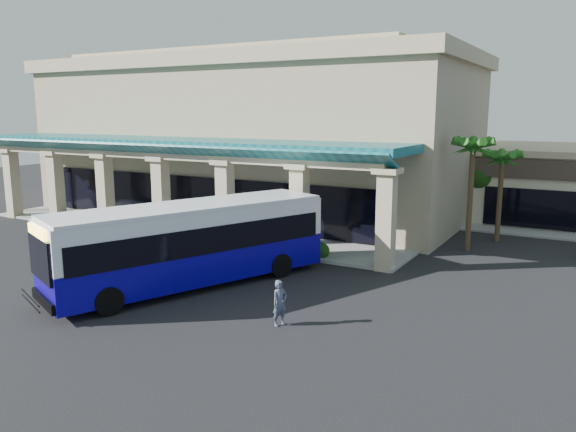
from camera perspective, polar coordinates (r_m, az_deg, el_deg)
The scene contains 9 objects.
ground at distance 24.85m, azimuth -7.69°, elevation -6.49°, with size 110.00×110.00×0.00m, color black.
main_building at distance 41.50m, azimuth -3.32°, elevation 8.39°, with size 30.80×14.80×11.35m, color tan, non-canonical shape.
arcade at distance 34.39m, azimuth -11.61°, elevation 3.01°, with size 30.00×6.20×5.70m, color #0F535C, non-canonical shape.
palm_0 at distance 30.70m, azimuth 18.07°, elevation 2.66°, with size 2.40×2.40×6.60m, color #1F5B18, non-canonical shape.
palm_1 at distance 33.51m, azimuth 20.75°, elevation 2.43°, with size 2.40×2.40×5.80m, color #1F5B18, non-canonical shape.
palm_2 at distance 45.03m, azimuth -25.99°, elevation 4.22°, with size 2.40×2.40×6.20m, color #1F5B18, non-canonical shape.
broadleaf_tree at distance 38.79m, azimuth 18.96°, elevation 2.83°, with size 2.60×2.60×4.81m, color #14360C, non-canonical shape.
transit_bus at distance 23.80m, azimuth -9.76°, elevation -2.96°, with size 2.91×12.49×3.49m, color #0F0292, non-canonical shape.
pedestrian at distance 19.42m, azimuth -0.83°, elevation -8.83°, with size 0.58×0.38×1.60m, color #454C63.
Camera 1 is at (14.48, -18.85, 7.26)m, focal length 35.00 mm.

